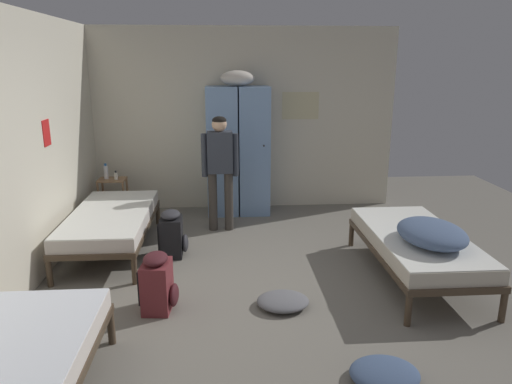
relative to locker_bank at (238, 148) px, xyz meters
name	(u,v)px	position (x,y,z in m)	size (l,w,h in m)	color
ground_plane	(258,293)	(0.10, -2.62, -0.97)	(9.28, 9.28, 0.00)	slate
room_backdrop	(141,138)	(-1.16, -1.33, 0.37)	(4.53, 5.86, 2.68)	beige
locker_bank	(238,148)	(0.00, 0.00, 0.00)	(0.90, 0.55, 2.07)	#7A9ECC
shelf_unit	(113,194)	(-1.81, -0.12, -0.62)	(0.38, 0.30, 0.57)	#99704C
bed_left_rear	(111,220)	(-1.56, -1.40, -0.59)	(0.90, 1.90, 0.49)	#473828
bed_right	(416,243)	(1.75, -2.37, -0.59)	(0.90, 1.90, 0.49)	#473828
bed_left_front	(1,378)	(-1.56, -4.30, -0.59)	(0.90, 1.90, 0.49)	#473828
bedding_heap	(432,233)	(1.77, -2.65, -0.37)	(0.62, 0.82, 0.21)	slate
person_traveler	(220,163)	(-0.26, -0.76, -0.05)	(0.48, 0.20, 1.52)	#3D3833
water_bottle	(106,172)	(-1.89, -0.10, -0.30)	(0.06, 0.06, 0.22)	white
lotion_bottle	(116,176)	(-1.74, -0.16, -0.34)	(0.05, 0.05, 0.13)	white
backpack_maroon	(158,283)	(-0.83, -2.87, -0.71)	(0.36, 0.34, 0.55)	maroon
backpack_black	(172,234)	(-0.82, -1.61, -0.71)	(0.34, 0.32, 0.55)	black
clothes_pile_grey	(283,301)	(0.31, -2.89, -0.92)	(0.48, 0.42, 0.11)	slate
clothes_pile_denim	(385,374)	(0.89, -4.00, -0.91)	(0.50, 0.42, 0.12)	#42567A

